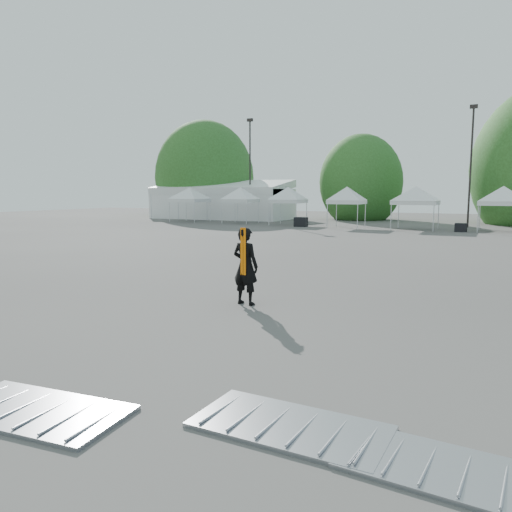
% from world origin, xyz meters
% --- Properties ---
extents(ground, '(120.00, 120.00, 0.00)m').
position_xyz_m(ground, '(0.00, 0.00, 0.00)').
color(ground, '#474442').
rests_on(ground, ground).
extents(marquee, '(15.00, 6.25, 4.23)m').
position_xyz_m(marquee, '(-22.00, 35.00, 1.97)').
color(marquee, white).
rests_on(marquee, ground).
extents(light_pole_west, '(0.60, 0.25, 10.30)m').
position_xyz_m(light_pole_west, '(-18.00, 34.00, 5.77)').
color(light_pole_west, black).
rests_on(light_pole_west, ground).
extents(light_pole_east, '(0.60, 0.25, 9.80)m').
position_xyz_m(light_pole_east, '(3.00, 32.00, 5.52)').
color(light_pole_east, black).
rests_on(light_pole_east, ground).
extents(tree_far_w, '(4.80, 4.80, 7.30)m').
position_xyz_m(tree_far_w, '(-26.00, 38.00, 4.54)').
color(tree_far_w, '#382314').
rests_on(tree_far_w, ground).
extents(tree_mid_w, '(4.16, 4.16, 6.33)m').
position_xyz_m(tree_mid_w, '(-8.00, 40.00, 3.93)').
color(tree_mid_w, '#382314').
rests_on(tree_mid_w, ground).
extents(tent_a, '(4.32, 4.32, 3.88)m').
position_xyz_m(tent_a, '(-22.03, 28.90, 3.06)').
color(tent_a, silver).
rests_on(tent_a, ground).
extents(tent_b, '(3.86, 3.86, 3.88)m').
position_xyz_m(tent_b, '(-16.44, 28.93, 3.06)').
color(tent_b, silver).
rests_on(tent_b, ground).
extents(tent_c, '(3.88, 3.88, 3.88)m').
position_xyz_m(tent_c, '(-11.47, 28.52, 3.06)').
color(tent_c, silver).
rests_on(tent_c, ground).
extents(tent_d, '(3.78, 3.78, 3.88)m').
position_xyz_m(tent_d, '(-5.91, 27.54, 3.06)').
color(tent_d, silver).
rests_on(tent_d, ground).
extents(tent_e, '(4.62, 4.62, 3.88)m').
position_xyz_m(tent_e, '(-0.53, 27.73, 3.06)').
color(tent_e, silver).
rests_on(tent_e, ground).
extents(tent_f, '(4.62, 4.62, 3.88)m').
position_xyz_m(tent_f, '(5.49, 28.17, 3.06)').
color(tent_f, silver).
rests_on(tent_f, ground).
extents(man, '(0.79, 0.58, 2.00)m').
position_xyz_m(man, '(-0.39, -1.06, 1.01)').
color(man, black).
rests_on(man, ground).
extents(barrier_left, '(2.53, 1.42, 0.08)m').
position_xyz_m(barrier_left, '(0.08, -7.98, 0.04)').
color(barrier_left, '#97999E').
rests_on(barrier_left, ground).
extents(barrier_mid, '(2.42, 1.27, 0.08)m').
position_xyz_m(barrier_mid, '(3.25, -6.90, 0.04)').
color(barrier_mid, '#97999E').
rests_on(barrier_mid, ground).
extents(barrier_right, '(2.27, 1.26, 0.07)m').
position_xyz_m(barrier_right, '(5.08, -7.08, 0.03)').
color(barrier_right, '#97999E').
rests_on(barrier_right, ground).
extents(crate_west, '(1.04, 0.82, 0.79)m').
position_xyz_m(crate_west, '(-9.63, 26.90, 0.40)').
color(crate_west, black).
rests_on(crate_west, ground).
extents(crate_mid, '(0.83, 0.66, 0.63)m').
position_xyz_m(crate_mid, '(2.84, 26.96, 0.31)').
color(crate_mid, black).
rests_on(crate_mid, ground).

